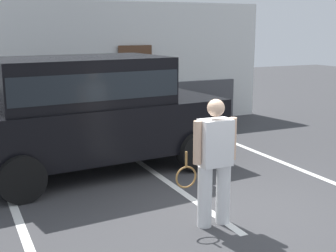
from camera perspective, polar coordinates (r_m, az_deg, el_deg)
The scene contains 8 objects.
ground_plane at distance 6.66m, azimuth 7.38°, elevation -10.56°, with size 40.00×40.00×0.00m, color #38383A.
parking_stripe_0 at distance 7.16m, azimuth -18.45°, elevation -9.43°, with size 0.12×4.40×0.01m, color silver.
parking_stripe_1 at distance 7.79m, azimuth 0.16°, elevation -7.02°, with size 0.12×4.40×0.01m, color silver.
parking_stripe_2 at distance 9.09m, azimuth 14.56°, elevation -4.62°, with size 0.12×4.40×0.01m, color silver.
house_frontage at distance 11.96m, azimuth -8.76°, elevation 6.88°, with size 9.48×0.40×3.20m.
parked_suv at distance 8.30m, azimuth -9.66°, elevation 2.13°, with size 4.75×2.48×2.05m.
tennis_player_man at distance 5.99m, azimuth 5.72°, elevation -4.34°, with size 0.88×0.26×1.67m.
potted_plant_by_porch at distance 12.03m, azimuth 5.61°, elevation 1.77°, with size 0.57×0.57×0.75m.
Camera 1 is at (-3.35, -5.16, 2.55)m, focal length 49.57 mm.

